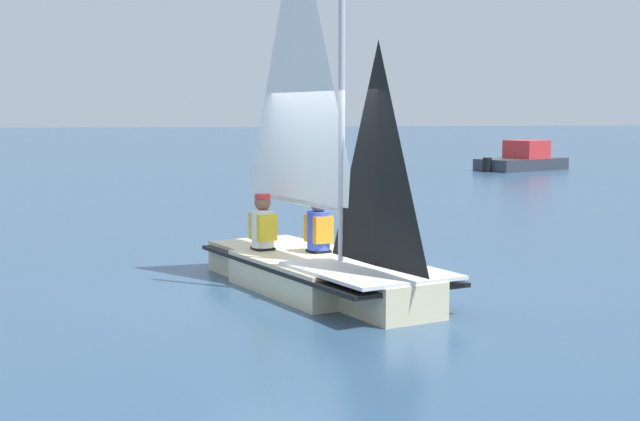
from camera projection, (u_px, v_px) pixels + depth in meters
name	position (u px, v px, depth m)	size (l,w,h in m)	color
ground_plane	(320.00, 291.00, 11.23)	(260.00, 260.00, 0.00)	#2D4C6B
sailboat_main	(318.00, 238.00, 11.21)	(4.37, 2.65, 4.95)	beige
sailor_helm	(319.00, 237.00, 11.63)	(0.40, 0.38, 1.16)	black
sailor_crew	(263.00, 234.00, 11.84)	(0.40, 0.38, 1.16)	black
motorboat_distant	(523.00, 160.00, 34.85)	(3.08, 4.07, 1.16)	#333842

